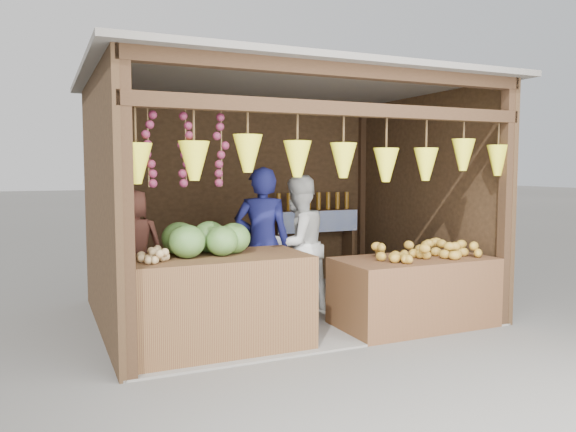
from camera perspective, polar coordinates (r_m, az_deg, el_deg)
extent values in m
plane|color=#514F49|center=(6.63, -0.56, -9.72)|extent=(80.00, 80.00, 0.00)
cube|color=slate|center=(6.63, -0.56, -9.64)|extent=(4.00, 3.00, 0.02)
cube|color=black|center=(7.82, -4.94, 2.14)|extent=(4.00, 0.06, 2.60)
cube|color=black|center=(5.93, -18.61, 1.03)|extent=(0.06, 3.00, 2.60)
cube|color=black|center=(7.45, 13.71, 1.88)|extent=(0.06, 3.00, 2.60)
cube|color=#605B54|center=(6.49, -0.58, 13.37)|extent=(4.30, 3.30, 0.06)
cube|color=black|center=(4.51, -16.12, -0.04)|extent=(0.11, 0.11, 2.60)
cube|color=black|center=(6.33, 21.25, 1.18)|extent=(0.11, 0.11, 2.60)
cube|color=black|center=(7.36, -19.20, 1.71)|extent=(0.11, 0.11, 2.60)
cube|color=black|center=(8.60, 7.52, 2.36)|extent=(0.11, 0.11, 2.60)
cube|color=black|center=(5.15, 5.91, 10.74)|extent=(4.00, 0.12, 0.12)
cube|color=black|center=(5.20, 5.94, 14.47)|extent=(4.00, 0.12, 0.12)
cube|color=#382314|center=(8.06, 2.62, 0.45)|extent=(1.25, 0.30, 0.05)
cube|color=#382314|center=(7.88, -1.21, -3.49)|extent=(0.05, 0.28, 1.05)
cube|color=#382314|center=(8.40, 6.18, -3.00)|extent=(0.05, 0.28, 1.05)
cube|color=blue|center=(7.93, 3.13, -0.57)|extent=(1.25, 0.02, 0.30)
cube|color=#452717|center=(5.27, -6.98, -8.70)|extent=(1.62, 0.85, 0.87)
cube|color=#51331B|center=(6.15, 12.63, -7.52)|extent=(1.66, 0.85, 0.73)
cube|color=black|center=(6.24, -15.12, -9.42)|extent=(0.32, 0.32, 0.30)
imported|color=#14164B|center=(6.16, -2.64, -2.86)|extent=(0.73, 0.62, 1.68)
imported|color=silver|center=(6.45, 1.00, -2.92)|extent=(0.92, 0.81, 1.59)
imported|color=brown|center=(6.10, -15.27, -2.79)|extent=(0.65, 0.52, 1.15)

